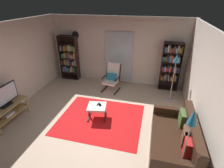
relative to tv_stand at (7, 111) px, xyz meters
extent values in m
plane|color=beige|center=(2.33, 0.52, -0.35)|extent=(7.02, 7.02, 0.00)
cube|color=silver|center=(2.33, 3.42, 0.95)|extent=(5.60, 0.06, 2.60)
cube|color=silver|center=(-0.37, 0.52, 0.95)|extent=(0.06, 6.00, 2.60)
cube|color=silver|center=(5.03, 0.52, 0.95)|extent=(0.06, 6.00, 2.60)
cube|color=silver|center=(2.43, 3.35, 0.70)|extent=(1.10, 0.01, 2.00)
cube|color=red|center=(2.48, 0.74, -0.34)|extent=(2.38, 2.03, 0.01)
cube|color=tan|center=(0.00, 0.01, 0.17)|extent=(0.50, 1.19, 0.02)
cube|color=tan|center=(0.00, 0.01, -0.11)|extent=(0.46, 1.13, 0.02)
cylinder|color=tan|center=(0.20, 0.56, -0.09)|extent=(0.05, 0.05, 0.51)
cylinder|color=tan|center=(-0.20, 0.56, -0.09)|extent=(0.05, 0.05, 0.51)
cube|color=silver|center=(0.00, -0.06, -0.06)|extent=(0.30, 0.28, 0.07)
cube|color=black|center=(0.00, 0.01, 0.21)|extent=(0.20, 0.32, 0.05)
cube|color=black|center=(0.00, 0.01, 0.49)|extent=(0.04, 0.96, 0.52)
cube|color=silver|center=(0.02, 0.01, 0.49)|extent=(0.01, 0.90, 0.47)
cube|color=black|center=(0.00, 3.16, 0.57)|extent=(0.02, 0.30, 1.84)
cube|color=black|center=(0.74, 3.16, 0.57)|extent=(0.02, 0.30, 1.84)
cube|color=black|center=(0.37, 3.30, 0.57)|extent=(0.76, 0.02, 1.84)
cube|color=black|center=(0.37, 3.16, -0.33)|extent=(0.72, 0.28, 0.02)
cube|color=black|center=(0.37, 3.16, -0.04)|extent=(0.72, 0.28, 0.02)
cube|color=black|center=(0.37, 3.16, 0.26)|extent=(0.72, 0.28, 0.02)
cube|color=black|center=(0.37, 3.16, 0.57)|extent=(0.72, 0.28, 0.02)
cube|color=black|center=(0.37, 3.16, 0.88)|extent=(0.72, 0.28, 0.02)
cube|color=black|center=(0.37, 3.16, 1.18)|extent=(0.72, 0.28, 0.02)
cube|color=black|center=(0.37, 3.16, 1.47)|extent=(0.72, 0.28, 0.02)
cube|color=beige|center=(0.04, 3.16, 0.06)|extent=(0.04, 0.15, 0.19)
cube|color=#396AB2|center=(0.08, 3.15, 0.07)|extent=(0.03, 0.24, 0.21)
cube|color=#903994|center=(0.13, 3.18, 0.09)|extent=(0.03, 0.17, 0.24)
cube|color=olive|center=(0.17, 3.15, 0.09)|extent=(0.03, 0.16, 0.24)
cube|color=teal|center=(0.21, 3.14, 0.08)|extent=(0.03, 0.13, 0.23)
cube|color=#873786|center=(0.24, 3.17, 0.07)|extent=(0.03, 0.11, 0.21)
cube|color=teal|center=(0.28, 3.16, 0.06)|extent=(0.03, 0.23, 0.18)
cube|color=black|center=(0.32, 3.17, 0.06)|extent=(0.03, 0.21, 0.19)
cube|color=#2E5FAE|center=(0.36, 3.14, 0.06)|extent=(0.04, 0.22, 0.18)
cube|color=#BAB1AD|center=(0.40, 3.15, 0.06)|extent=(0.02, 0.17, 0.18)
cube|color=#BCB5AE|center=(0.43, 3.14, 0.09)|extent=(0.04, 0.10, 0.25)
cube|color=#C03827|center=(0.48, 3.17, 0.04)|extent=(0.02, 0.14, 0.15)
cube|color=gold|center=(0.52, 3.15, 0.07)|extent=(0.02, 0.10, 0.21)
cube|color=#348C48|center=(0.55, 3.16, 0.08)|extent=(0.04, 0.21, 0.23)
cube|color=#302821|center=(0.59, 3.17, 0.08)|extent=(0.02, 0.12, 0.23)
cube|color=#BBBE9C|center=(0.62, 3.17, 0.05)|extent=(0.02, 0.16, 0.17)
cube|color=black|center=(0.65, 3.17, 0.06)|extent=(0.02, 0.22, 0.18)
cube|color=gold|center=(0.68, 3.17, 0.04)|extent=(0.02, 0.12, 0.15)
cube|color=brown|center=(0.03, 3.16, 0.37)|extent=(0.03, 0.24, 0.19)
cube|color=#2F2E2C|center=(0.07, 3.16, 0.36)|extent=(0.04, 0.13, 0.17)
cube|color=#964187|center=(0.12, 3.18, 0.39)|extent=(0.02, 0.12, 0.24)
cube|color=gold|center=(0.15, 3.17, 0.38)|extent=(0.02, 0.12, 0.21)
cube|color=orange|center=(0.19, 3.17, 0.36)|extent=(0.03, 0.18, 0.17)
cube|color=#35814D|center=(0.23, 3.15, 0.40)|extent=(0.04, 0.13, 0.26)
cube|color=#317A52|center=(0.28, 3.14, 0.36)|extent=(0.04, 0.14, 0.17)
cube|color=olive|center=(0.32, 3.16, 0.39)|extent=(0.04, 0.19, 0.24)
cube|color=red|center=(0.36, 3.15, 0.37)|extent=(0.02, 0.13, 0.19)
cube|color=#8A4082|center=(0.39, 3.15, 0.41)|extent=(0.04, 0.23, 0.27)
cube|color=black|center=(0.44, 3.16, 0.37)|extent=(0.03, 0.22, 0.20)
cube|color=olive|center=(0.49, 3.15, 0.35)|extent=(0.03, 0.14, 0.16)
cube|color=beige|center=(0.53, 3.16, 0.35)|extent=(0.04, 0.15, 0.15)
cube|color=teal|center=(0.57, 3.17, 0.38)|extent=(0.02, 0.14, 0.22)
cube|color=#2C61B4|center=(0.60, 3.16, 0.36)|extent=(0.04, 0.17, 0.17)
cube|color=beige|center=(0.64, 3.16, 0.39)|extent=(0.03, 0.17, 0.23)
cube|color=orange|center=(0.69, 3.14, 0.39)|extent=(0.03, 0.19, 0.24)
cube|color=#292C20|center=(0.04, 3.17, 0.67)|extent=(0.04, 0.16, 0.18)
cube|color=teal|center=(0.09, 3.17, 0.66)|extent=(0.03, 0.21, 0.16)
cube|color=#33793F|center=(0.13, 3.15, 0.66)|extent=(0.04, 0.19, 0.16)
cube|color=gold|center=(0.18, 3.15, 0.69)|extent=(0.02, 0.13, 0.22)
cube|color=#9F963B|center=(0.21, 3.15, 0.67)|extent=(0.04, 0.17, 0.19)
cube|color=#356BAC|center=(0.26, 3.16, 0.68)|extent=(0.04, 0.14, 0.19)
cube|color=#CE3C38|center=(0.30, 3.17, 0.70)|extent=(0.04, 0.10, 0.24)
cube|color=#3156A5|center=(0.36, 3.17, 0.69)|extent=(0.04, 0.19, 0.22)
cube|color=brown|center=(0.41, 3.16, 0.71)|extent=(0.04, 0.17, 0.26)
cube|color=orange|center=(0.46, 3.15, 0.68)|extent=(0.04, 0.15, 0.20)
cube|color=brown|center=(0.51, 3.17, 0.65)|extent=(0.04, 0.19, 0.15)
cube|color=beige|center=(0.55, 3.14, 0.66)|extent=(0.03, 0.22, 0.15)
cube|color=#884192|center=(0.58, 3.17, 0.66)|extent=(0.03, 0.22, 0.15)
cube|color=beige|center=(0.63, 3.15, 0.70)|extent=(0.04, 0.17, 0.25)
cube|color=red|center=(0.68, 3.18, 0.68)|extent=(0.04, 0.22, 0.20)
cube|color=#588E9A|center=(0.04, 3.16, 0.96)|extent=(0.03, 0.14, 0.15)
cube|color=beige|center=(0.08, 3.15, 0.99)|extent=(0.04, 0.22, 0.20)
cube|color=brown|center=(0.11, 3.17, 1.02)|extent=(0.02, 0.11, 0.26)
cube|color=#281D34|center=(0.15, 3.14, 1.02)|extent=(0.04, 0.24, 0.27)
cube|color=#588C9C|center=(0.20, 3.16, 0.97)|extent=(0.03, 0.21, 0.16)
cube|color=#A39E31|center=(0.24, 3.16, 0.99)|extent=(0.03, 0.22, 0.21)
cube|color=red|center=(0.27, 3.16, 0.96)|extent=(0.03, 0.11, 0.16)
cube|color=orange|center=(0.32, 3.16, 0.98)|extent=(0.03, 0.14, 0.18)
cube|color=#2F8441|center=(0.35, 3.18, 1.00)|extent=(0.04, 0.14, 0.23)
cube|color=beige|center=(0.41, 3.15, 1.00)|extent=(0.04, 0.17, 0.23)
cube|color=beige|center=(0.46, 3.14, 1.00)|extent=(0.04, 0.13, 0.24)
cube|color=#3A7D3A|center=(0.50, 3.17, 1.01)|extent=(0.04, 0.13, 0.25)
cube|color=#979F3A|center=(0.55, 3.16, 0.99)|extent=(0.04, 0.19, 0.21)
cube|color=teal|center=(0.60, 3.18, 0.96)|extent=(0.04, 0.21, 0.15)
cube|color=#44834E|center=(0.65, 3.17, 0.97)|extent=(0.04, 0.19, 0.16)
cube|color=gold|center=(0.69, 3.14, 0.99)|extent=(0.03, 0.22, 0.20)
cube|color=black|center=(4.09, 3.17, 0.55)|extent=(0.02, 0.30, 1.80)
cube|color=black|center=(4.77, 3.17, 0.55)|extent=(0.02, 0.30, 1.80)
cube|color=black|center=(4.43, 3.31, 0.55)|extent=(0.69, 0.02, 1.80)
cube|color=black|center=(4.43, 3.17, -0.33)|extent=(0.66, 0.28, 0.02)
cube|color=black|center=(4.43, 3.17, 0.01)|extent=(0.66, 0.28, 0.02)
cube|color=black|center=(4.43, 3.17, 0.37)|extent=(0.66, 0.28, 0.02)
cube|color=black|center=(4.43, 3.17, 0.73)|extent=(0.66, 0.28, 0.02)
cube|color=black|center=(4.43, 3.17, 1.09)|extent=(0.66, 0.28, 0.02)
cube|color=black|center=(4.43, 3.17, 1.44)|extent=(0.66, 0.28, 0.02)
cube|color=brown|center=(4.14, 3.19, 0.13)|extent=(0.04, 0.14, 0.21)
cube|color=#A79E37|center=(4.18, 3.17, 0.10)|extent=(0.04, 0.16, 0.16)
cube|color=red|center=(4.23, 3.17, 0.11)|extent=(0.03, 0.13, 0.18)
cube|color=brown|center=(4.27, 3.18, 0.15)|extent=(0.03, 0.24, 0.26)
cube|color=beige|center=(4.31, 3.17, 0.13)|extent=(0.04, 0.12, 0.23)
cube|color=blue|center=(4.35, 3.19, 0.11)|extent=(0.02, 0.17, 0.18)
cube|color=brown|center=(4.39, 3.19, 0.15)|extent=(0.03, 0.11, 0.25)
cube|color=beige|center=(4.43, 3.17, 0.13)|extent=(0.02, 0.17, 0.22)
cube|color=black|center=(4.46, 3.15, 0.11)|extent=(0.02, 0.15, 0.18)
cube|color=#3256A4|center=(4.49, 3.17, 0.10)|extent=(0.03, 0.19, 0.16)
cube|color=orange|center=(4.52, 3.19, 0.10)|extent=(0.04, 0.21, 0.16)
cube|color=brown|center=(4.57, 3.17, 0.14)|extent=(0.03, 0.14, 0.25)
cube|color=#281D2E|center=(4.61, 3.17, 0.14)|extent=(0.03, 0.12, 0.24)
cube|color=orange|center=(4.64, 3.16, 0.15)|extent=(0.03, 0.12, 0.27)
cube|color=gold|center=(4.67, 3.17, 0.12)|extent=(0.02, 0.19, 0.21)
cube|color=#335EB0|center=(4.71, 3.17, 0.12)|extent=(0.03, 0.13, 0.20)
cube|color=teal|center=(4.13, 3.17, 0.47)|extent=(0.03, 0.11, 0.19)
cube|color=red|center=(4.16, 3.17, 0.46)|extent=(0.03, 0.22, 0.16)
cube|color=#3D5EAB|center=(4.21, 3.15, 0.48)|extent=(0.03, 0.13, 0.20)
cube|color=#BBB4AF|center=(4.25, 3.16, 0.47)|extent=(0.04, 0.18, 0.17)
cube|color=#C63A35|center=(4.31, 3.17, 0.46)|extent=(0.04, 0.15, 0.15)
cube|color=teal|center=(4.34, 3.18, 0.50)|extent=(0.02, 0.12, 0.23)
cube|color=purple|center=(4.38, 3.17, 0.46)|extent=(0.03, 0.17, 0.16)
cube|color=gold|center=(4.41, 3.17, 0.50)|extent=(0.02, 0.23, 0.24)
cube|color=red|center=(4.45, 3.18, 0.49)|extent=(0.03, 0.20, 0.22)
cube|color=black|center=(4.50, 3.17, 0.50)|extent=(0.03, 0.15, 0.25)
cube|color=#873082|center=(4.53, 3.17, 0.47)|extent=(0.02, 0.12, 0.18)
cube|color=orange|center=(4.57, 3.18, 0.46)|extent=(0.03, 0.17, 0.15)
cube|color=gold|center=(4.61, 3.16, 0.48)|extent=(0.04, 0.21, 0.19)
cube|color=#8F4498|center=(4.65, 3.18, 0.46)|extent=(0.02, 0.23, 0.16)
cube|color=#272721|center=(4.69, 3.18, 0.47)|extent=(0.04, 0.17, 0.18)
cube|color=#305AB5|center=(4.72, 3.16, 0.48)|extent=(0.03, 0.19, 0.20)
cube|color=teal|center=(4.14, 3.18, 0.84)|extent=(0.04, 0.14, 0.19)
cube|color=#3A8B46|center=(4.19, 3.18, 0.83)|extent=(0.04, 0.14, 0.18)
cube|color=brown|center=(4.25, 3.19, 0.85)|extent=(0.04, 0.16, 0.22)
cube|color=brown|center=(4.29, 3.19, 0.87)|extent=(0.03, 0.11, 0.27)
cube|color=#2B60A7|center=(4.32, 3.18, 0.85)|extent=(0.02, 0.12, 0.22)
cube|color=#3D64A9|center=(4.36, 3.18, 0.86)|extent=(0.03, 0.22, 0.25)
cube|color=beige|center=(4.39, 3.16, 0.87)|extent=(0.03, 0.11, 0.26)
cube|color=red|center=(4.44, 3.16, 0.87)|extent=(0.04, 0.16, 0.26)
cube|color=#AA9136|center=(4.48, 3.17, 0.85)|extent=(0.02, 0.18, 0.22)
cube|color=beige|center=(4.51, 3.19, 0.82)|extent=(0.04, 0.13, 0.16)
cube|color=red|center=(4.55, 3.16, 0.85)|extent=(0.02, 0.20, 0.22)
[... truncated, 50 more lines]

